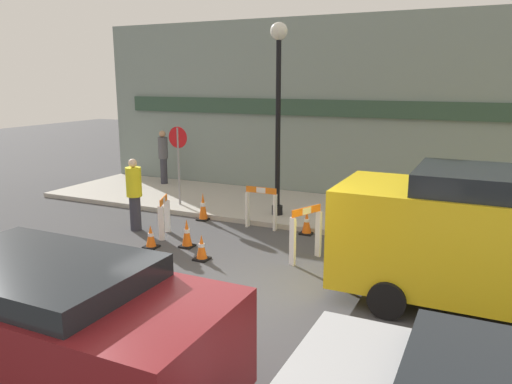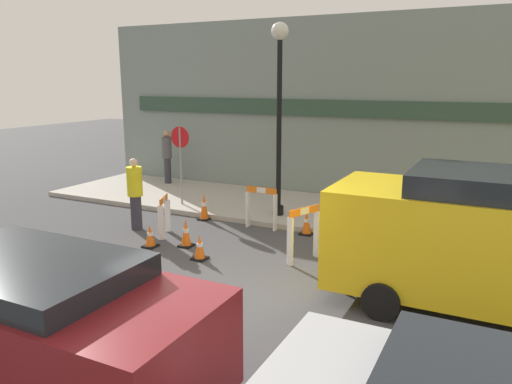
% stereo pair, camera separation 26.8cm
% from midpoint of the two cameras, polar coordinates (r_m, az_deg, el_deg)
% --- Properties ---
extents(ground_plane, '(60.00, 60.00, 0.00)m').
position_cam_midpoint_polar(ground_plane, '(8.35, -4.82, -13.19)').
color(ground_plane, '#424244').
extents(sidewalk_slab, '(18.00, 3.69, 0.13)m').
position_cam_midpoint_polar(sidewalk_slab, '(13.84, 8.47, -2.39)').
color(sidewalk_slab, '#ADA89E').
rests_on(sidewalk_slab, ground_plane).
extents(storefront_facade, '(18.00, 0.22, 5.50)m').
position_cam_midpoint_polar(storefront_facade, '(15.24, 10.95, 9.16)').
color(storefront_facade, gray).
rests_on(storefront_facade, ground_plane).
extents(streetlamp_post, '(0.44, 0.44, 4.90)m').
position_cam_midpoint_polar(streetlamp_post, '(12.86, 1.96, 11.15)').
color(streetlamp_post, black).
rests_on(streetlamp_post, sidewalk_slab).
extents(stop_sign, '(0.60, 0.06, 2.23)m').
position_cam_midpoint_polar(stop_sign, '(14.29, -9.40, 4.44)').
color(stop_sign, gray).
rests_on(stop_sign, sidewalk_slab).
extents(barricade_0, '(0.40, 0.70, 0.96)m').
position_cam_midpoint_polar(barricade_0, '(12.02, -11.08, -2.66)').
color(barricade_0, white).
rests_on(barricade_0, ground_plane).
extents(barricade_1, '(0.45, 0.81, 1.14)m').
position_cam_midpoint_polar(barricade_1, '(10.22, 4.98, -4.60)').
color(barricade_1, white).
rests_on(barricade_1, ground_plane).
extents(barricade_2, '(0.82, 0.14, 1.06)m').
position_cam_midpoint_polar(barricade_2, '(12.37, -0.04, -1.67)').
color(barricade_2, white).
rests_on(barricade_2, ground_plane).
extents(traffic_cone_0, '(0.30, 0.30, 0.64)m').
position_cam_midpoint_polar(traffic_cone_0, '(11.21, -8.59, -4.72)').
color(traffic_cone_0, black).
rests_on(traffic_cone_0, ground_plane).
extents(traffic_cone_1, '(0.30, 0.30, 0.54)m').
position_cam_midpoint_polar(traffic_cone_1, '(10.41, -6.97, -6.35)').
color(traffic_cone_1, black).
rests_on(traffic_cone_1, ground_plane).
extents(traffic_cone_2, '(0.30, 0.30, 0.74)m').
position_cam_midpoint_polar(traffic_cone_2, '(13.27, -6.65, -1.70)').
color(traffic_cone_2, black).
rests_on(traffic_cone_2, ground_plane).
extents(traffic_cone_3, '(0.30, 0.30, 0.60)m').
position_cam_midpoint_polar(traffic_cone_3, '(12.04, 5.18, -3.50)').
color(traffic_cone_3, black).
rests_on(traffic_cone_3, ground_plane).
extents(traffic_cone_4, '(0.30, 0.30, 0.52)m').
position_cam_midpoint_polar(traffic_cone_4, '(11.33, -12.60, -5.04)').
color(traffic_cone_4, black).
rests_on(traffic_cone_4, ground_plane).
extents(person_worker, '(0.45, 0.45, 1.78)m').
position_cam_midpoint_polar(person_worker, '(12.54, -14.34, -0.05)').
color(person_worker, '#33333D').
rests_on(person_worker, ground_plane).
extents(person_pedestrian, '(0.45, 0.45, 1.83)m').
position_cam_midpoint_polar(person_pedestrian, '(17.41, -10.99, 4.18)').
color(person_pedestrian, '#33333D').
rests_on(person_pedestrian, sidewalk_slab).
extents(parked_car_1, '(4.60, 1.99, 1.69)m').
position_cam_midpoint_polar(parked_car_1, '(6.42, -24.47, -13.24)').
color(parked_car_1, maroon).
rests_on(parked_car_1, ground_plane).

